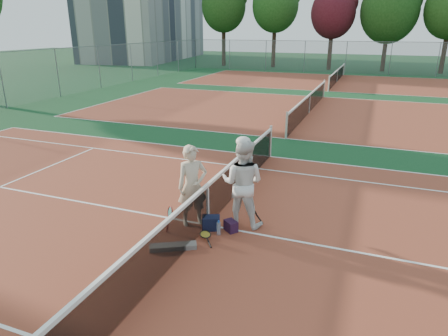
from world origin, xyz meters
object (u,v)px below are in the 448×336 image
object	(u,v)px
player_b	(243,183)
racket_red	(170,219)
apartment_block	(146,2)
racket_spare	(205,235)
water_bottle	(219,229)
net_main	(208,205)
sports_bag_purple	(231,226)
sports_bag_navy	(211,223)
player_a	(192,186)
racket_black_held	(253,216)

from	to	relation	value
player_b	racket_red	xyz separation A→B (m)	(-1.35, -0.91, -0.71)
apartment_block	racket_spare	xyz separation A→B (m)	(28.17, -44.54, -7.45)
racket_red	water_bottle	world-z (taller)	racket_red
racket_spare	net_main	bearing A→B (deg)	-20.95
racket_spare	sports_bag_purple	bearing A→B (deg)	-78.76
sports_bag_purple	racket_spare	bearing A→B (deg)	-130.66
sports_bag_navy	water_bottle	bearing A→B (deg)	-35.17
player_a	water_bottle	distance (m)	1.11
player_a	racket_red	bearing A→B (deg)	-160.16
water_bottle	racket_black_held	bearing A→B (deg)	49.14
player_b	racket_black_held	world-z (taller)	player_b
sports_bag_navy	racket_spare	bearing A→B (deg)	-85.28
player_a	sports_bag_purple	world-z (taller)	player_a
apartment_block	sports_bag_navy	distance (m)	52.86
player_b	apartment_block	bearing A→B (deg)	-58.24
sports_bag_navy	racket_red	bearing A→B (deg)	-152.03
apartment_block	player_b	bearing A→B (deg)	-56.68
sports_bag_navy	water_bottle	size ratio (longest dim) A/B	1.29
player_a	player_b	bearing A→B (deg)	-19.98
net_main	water_bottle	distance (m)	0.62
racket_spare	racket_red	bearing A→B (deg)	53.42
apartment_block	racket_black_held	size ratio (longest dim) A/B	42.43
player_b	water_bottle	size ratio (longest dim) A/B	6.68
apartment_block	player_a	size ratio (longest dim) A/B	11.82
apartment_block	sports_bag_purple	world-z (taller)	apartment_block
player_b	water_bottle	xyz separation A→B (m)	(-0.31, -0.67, -0.85)
racket_spare	apartment_block	bearing A→B (deg)	-5.79
racket_black_held	sports_bag_purple	bearing A→B (deg)	2.70
apartment_block	racket_black_held	xyz separation A→B (m)	(28.96, -43.66, -7.24)
player_a	racket_spare	bearing A→B (deg)	-84.23
sports_bag_purple	net_main	bearing A→B (deg)	173.85
apartment_block	racket_red	bearing A→B (deg)	-58.46
racket_black_held	racket_spare	xyz separation A→B (m)	(-0.79, -0.87, -0.21)
net_main	player_b	world-z (taller)	player_b
player_a	racket_red	xyz separation A→B (m)	(-0.30, -0.52, -0.63)
player_b	racket_spare	size ratio (longest dim) A/B	3.35
racket_black_held	water_bottle	size ratio (longest dim) A/B	1.73
racket_spare	sports_bag_purple	size ratio (longest dim) A/B	1.99
water_bottle	sports_bag_purple	bearing A→B (deg)	54.37
net_main	sports_bag_navy	xyz separation A→B (m)	(0.13, -0.14, -0.36)
net_main	racket_spare	world-z (taller)	net_main
racket_red	water_bottle	bearing A→B (deg)	-36.83
apartment_block	player_b	world-z (taller)	apartment_block
player_b	water_bottle	bearing A→B (deg)	63.61
player_a	water_bottle	xyz separation A→B (m)	(0.74, -0.29, -0.78)
racket_spare	water_bottle	xyz separation A→B (m)	(0.22, 0.22, 0.10)
racket_red	sports_bag_navy	xyz separation A→B (m)	(0.79, 0.42, -0.14)
player_b	racket_black_held	distance (m)	0.79
racket_red	racket_black_held	xyz separation A→B (m)	(1.61, 0.89, -0.04)
sports_bag_navy	apartment_block	bearing A→B (deg)	122.51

